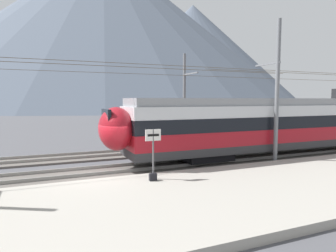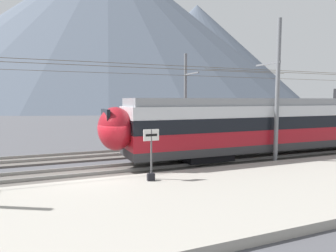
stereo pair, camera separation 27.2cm
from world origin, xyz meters
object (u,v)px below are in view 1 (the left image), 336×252
(train_near_platform, at_px, (295,123))
(catenary_mast_mid, at_px, (276,91))
(catenary_mast_far_side, at_px, (185,98))
(handbag_near_sign, at_px, (153,177))
(platform_sign, at_px, (153,143))

(train_near_platform, bearing_deg, catenary_mast_mid, -153.28)
(catenary_mast_far_side, height_order, handbag_near_sign, catenary_mast_far_side)
(train_near_platform, relative_size, catenary_mast_mid, 0.63)
(train_near_platform, distance_m, catenary_mast_far_side, 8.40)
(train_near_platform, height_order, handbag_near_sign, train_near_platform)
(catenary_mast_far_side, relative_size, handbag_near_sign, 95.13)
(catenary_mast_mid, bearing_deg, platform_sign, -170.13)
(train_near_platform, distance_m, handbag_near_sign, 11.95)
(catenary_mast_mid, distance_m, handbag_near_sign, 9.14)
(train_near_platform, height_order, catenary_mast_mid, catenary_mast_mid)
(train_near_platform, relative_size, catenary_mast_far_side, 0.63)
(catenary_mast_far_side, bearing_deg, catenary_mast_mid, -77.54)
(platform_sign, height_order, handbag_near_sign, platform_sign)
(train_near_platform, xyz_separation_m, catenary_mast_far_side, (-5.02, 6.52, 1.69))
(train_near_platform, height_order, catenary_mast_far_side, catenary_mast_far_side)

